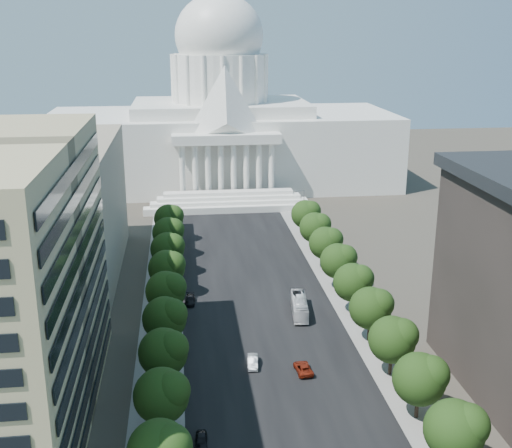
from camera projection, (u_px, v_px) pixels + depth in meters
name	position (u px, v px, depth m)	size (l,w,h in m)	color
road_asphalt	(250.00, 281.00, 141.25)	(30.00, 260.00, 0.01)	black
sidewalk_left	(163.00, 285.00, 139.11)	(8.00, 260.00, 0.02)	gray
sidewalk_right	(335.00, 277.00, 143.39)	(8.00, 260.00, 0.02)	gray
capitol	(221.00, 127.00, 225.48)	(120.00, 56.00, 73.00)	white
office_block_left_far	(29.00, 211.00, 140.94)	(38.00, 52.00, 30.00)	gray
tree_l_c	(164.00, 394.00, 85.92)	(7.79, 7.60, 9.97)	#33261C
tree_l_d	(165.00, 351.00, 97.31)	(7.79, 7.60, 9.97)	#33261C
tree_l_e	(166.00, 317.00, 108.70)	(7.79, 7.60, 9.97)	#33261C
tree_l_f	(167.00, 290.00, 120.10)	(7.79, 7.60, 9.97)	#33261C
tree_l_g	(168.00, 267.00, 131.49)	(7.79, 7.60, 9.97)	#33261C
tree_l_h	(169.00, 248.00, 142.88)	(7.79, 7.60, 9.97)	#33261C
tree_l_i	(169.00, 232.00, 154.28)	(7.79, 7.60, 9.97)	#33261C
tree_l_j	(170.00, 218.00, 165.67)	(7.79, 7.60, 9.97)	#33261C
tree_r_b	(458.00, 428.00, 78.58)	(7.79, 7.60, 9.97)	#33261C
tree_r_c	(422.00, 378.00, 89.97)	(7.79, 7.60, 9.97)	#33261C
tree_r_d	(395.00, 338.00, 101.37)	(7.79, 7.60, 9.97)	#33261C
tree_r_e	(373.00, 307.00, 112.76)	(7.79, 7.60, 9.97)	#33261C
tree_r_f	(355.00, 281.00, 124.15)	(7.79, 7.60, 9.97)	#33261C
tree_r_g	(340.00, 260.00, 135.55)	(7.79, 7.60, 9.97)	#33261C
tree_r_h	(327.00, 242.00, 146.94)	(7.79, 7.60, 9.97)	#33261C
tree_r_i	(316.00, 227.00, 158.33)	(7.79, 7.60, 9.97)	#33261C
tree_r_j	(307.00, 213.00, 169.72)	(7.79, 7.60, 9.97)	#33261C
streetlight_b	(435.00, 384.00, 89.57)	(2.61, 0.44, 9.00)	gray
streetlight_c	(381.00, 309.00, 113.30)	(2.61, 0.44, 9.00)	gray
streetlight_d	(345.00, 261.00, 137.04)	(2.61, 0.44, 9.00)	gray
streetlight_e	(320.00, 226.00, 160.78)	(2.61, 0.44, 9.00)	gray
streetlight_f	(302.00, 201.00, 184.51)	(2.61, 0.44, 9.00)	gray
car_dark_a	(201.00, 440.00, 85.63)	(1.65, 4.09, 1.39)	black
car_silver	(253.00, 362.00, 105.66)	(1.65, 4.73, 1.56)	#B1B4B9
car_red	(303.00, 368.00, 103.74)	(2.40, 5.21, 1.45)	maroon
car_dark_b	(190.00, 300.00, 129.66)	(2.01, 4.94, 1.43)	black
city_bus	(299.00, 306.00, 124.75)	(2.73, 11.65, 3.24)	silver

